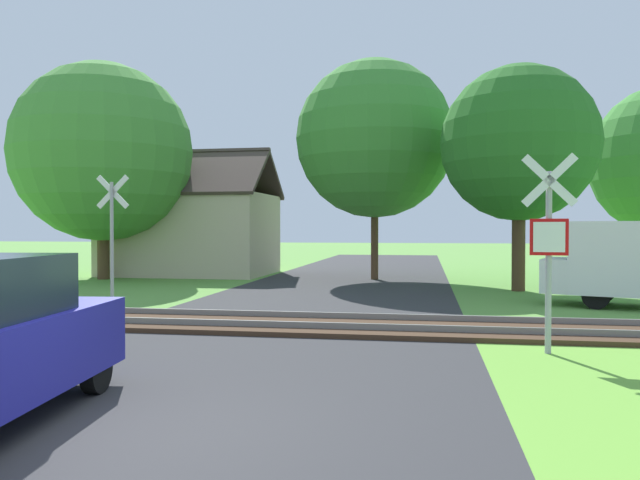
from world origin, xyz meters
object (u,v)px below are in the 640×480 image
Objects in this scene: tree_center at (375,139)px; crossing_sign_far at (112,231)px; tree_left at (103,152)px; tree_right at (519,144)px; house at (192,231)px; stop_sign_near at (549,242)px.

crossing_sign_far is at bearing -120.34° from tree_center.
tree_right is at bearing -7.57° from tree_left.
tree_left is 10.96m from tree_center.
tree_right is (13.29, -5.24, 2.88)m from house.
stop_sign_near is at bearing -51.27° from house.
house is 9.17m from tree_center.
tree_left is 0.99× the size of tree_center.
house is at bearing 50.94° from tree_left.
house is at bearing 158.47° from tree_right.
house is 0.99× the size of tree_right.
tree_center reaches higher than tree_right.
house is (-2.35, 11.60, -0.04)m from crossing_sign_far.
tree_center is (10.82, 1.66, 0.51)m from tree_left.
house is at bearing 99.39° from crossing_sign_far.
stop_sign_near is at bearing -74.39° from tree_center.
crossing_sign_far is 12.97m from tree_right.
crossing_sign_far is 0.47× the size of house.
tree_right is at bearing -89.16° from stop_sign_near.
tree_center is 6.33m from tree_right.
stop_sign_near is 0.96× the size of crossing_sign_far.
tree_right is (5.02, -3.77, -0.79)m from tree_center.
tree_center is at bearing 57.60° from crossing_sign_far.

